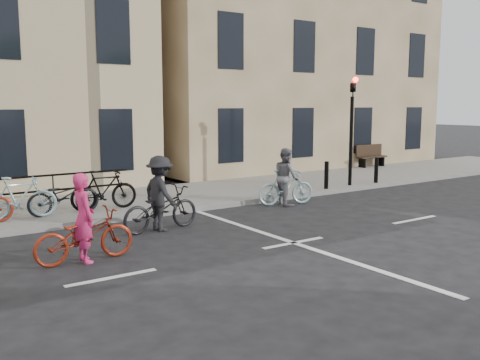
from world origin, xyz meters
TOP-DOWN VIEW (x-y plane):
  - ground at (0.00, 0.00)m, footprint 120.00×120.00m
  - sidewalk at (-4.00, 6.00)m, footprint 46.00×4.00m
  - building_east at (9.00, 13.00)m, footprint 14.00×10.00m
  - traffic_light at (6.20, 4.34)m, footprint 0.18×0.30m
  - bollard_east at (5.00, 4.25)m, footprint 0.14×0.14m
  - bollard_west at (7.40, 4.25)m, footprint 0.14×0.14m
  - bench at (11.00, 7.73)m, footprint 1.60×0.41m
  - cyclist_pink at (-4.06, 1.18)m, footprint 1.88×0.68m
  - cyclist_grey at (2.60, 3.41)m, footprint 1.78×0.94m
  - cyclist_dark at (-1.79, 2.62)m, footprint 2.02×1.19m

SIDE VIEW (x-z plane):
  - ground at x=0.00m, z-range 0.00..0.00m
  - sidewalk at x=-4.00m, z-range 0.00..0.15m
  - cyclist_pink at x=-4.06m, z-range -0.26..1.41m
  - bollard_east at x=5.00m, z-range 0.15..1.05m
  - bollard_west at x=7.40m, z-range 0.15..1.05m
  - cyclist_grey at x=2.60m, z-range -0.16..1.50m
  - bench at x=11.00m, z-range 0.19..1.16m
  - cyclist_dark at x=-1.79m, z-range -0.19..1.55m
  - traffic_light at x=6.20m, z-range 0.50..4.40m
  - building_east at x=9.00m, z-range 0.15..12.15m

